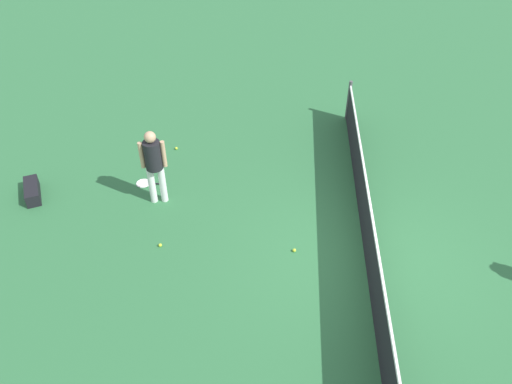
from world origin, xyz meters
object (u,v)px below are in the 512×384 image
Objects in this scene: tennis_ball_by_net at (176,148)px; equipment_bag at (32,190)px; tennis_ball_midcourt at (160,245)px; player_near_side at (154,162)px; tennis_ball_near_player at (294,250)px; tennis_racket_near_player at (145,183)px.

equipment_bag reaches higher than tennis_ball_by_net.
tennis_ball_by_net is 1.00× the size of tennis_ball_midcourt.
player_near_side is 3.28m from tennis_ball_near_player.
tennis_ball_by_net is 3.32m from equipment_bag.
tennis_ball_near_player is 2.54m from tennis_ball_midcourt.
tennis_ball_by_net is (-3.21, -2.86, 0.00)m from tennis_ball_near_player.
tennis_racket_near_player is at bearing -157.91° from tennis_ball_midcourt.
tennis_ball_near_player is 5.72m from equipment_bag.
tennis_racket_near_player is at bearing -17.90° from tennis_ball_by_net.
tennis_ball_by_net is 0.08× the size of equipment_bag.
equipment_bag is (0.01, -2.73, -0.87)m from player_near_side.
tennis_ball_near_player is 1.00× the size of tennis_ball_midcourt.
player_near_side is at bearing -167.22° from tennis_ball_midcourt.
equipment_bag reaches higher than tennis_ball_midcourt.
tennis_ball_by_net and tennis_ball_midcourt have the same top height.
player_near_side is at bearing 90.18° from equipment_bag.
player_near_side is at bearing -114.49° from tennis_ball_near_player.
tennis_ball_midcourt is at bearing 5.63° from tennis_ball_by_net.
player_near_side is 2.92× the size of tennis_racket_near_player.
tennis_racket_near_player is 8.84× the size of tennis_ball_by_net.
player_near_side reaches higher than tennis_ball_midcourt.
tennis_ball_midcourt is at bearing 66.33° from equipment_bag.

